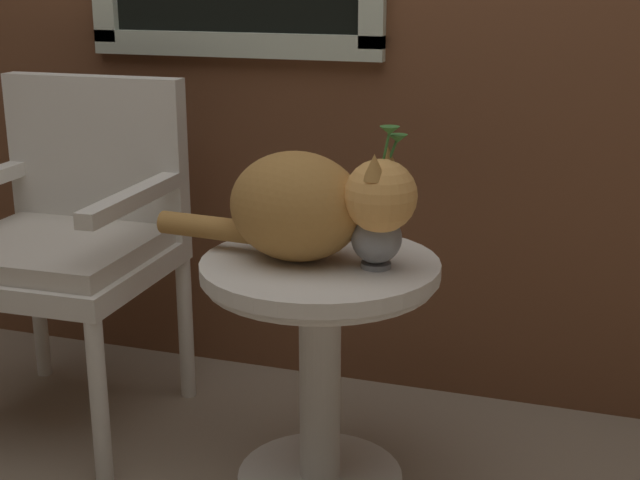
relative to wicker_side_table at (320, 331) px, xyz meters
The scene contains 4 objects.
wicker_side_table is the anchor object (origin of this frame).
wicker_chair 0.80m from the wicker_side_table, 168.27° to the left, with size 0.55×0.54×0.94m.
cat 0.31m from the wicker_side_table, 166.92° to the right, with size 0.64×0.28×0.27m.
pewter_vase_with_ivy 0.30m from the wicker_side_table, ahead, with size 0.11×0.12×0.32m.
Camera 1 is at (0.78, -1.68, 1.22)m, focal length 50.10 mm.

